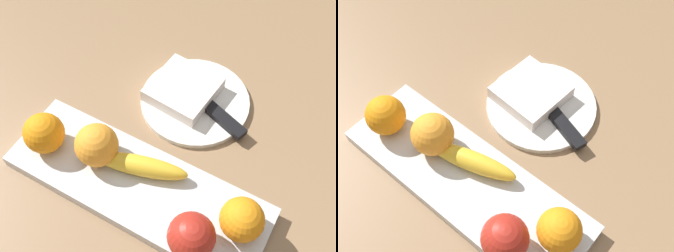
{
  "view_description": "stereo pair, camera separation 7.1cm",
  "coord_description": "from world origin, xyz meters",
  "views": [
    {
      "loc": [
        -0.16,
        0.21,
        0.64
      ],
      "look_at": [
        0.04,
        -0.14,
        0.05
      ],
      "focal_mm": 45.23,
      "sensor_mm": 36.0,
      "label": 1
    },
    {
      "loc": [
        -0.22,
        0.17,
        0.64
      ],
      "look_at": [
        0.04,
        -0.14,
        0.05
      ],
      "focal_mm": 45.23,
      "sensor_mm": 36.0,
      "label": 2
    }
  ],
  "objects": [
    {
      "name": "ground_plane",
      "position": [
        0.0,
        0.0,
        0.0
      ],
      "size": [
        2.4,
        2.4,
        0.0
      ],
      "primitive_type": "plane",
      "color": "#92704E"
    },
    {
      "name": "fruit_tray",
      "position": [
        0.04,
        -0.03,
        0.01
      ],
      "size": [
        0.44,
        0.15,
        0.02
      ],
      "primitive_type": "cube",
      "color": "silver",
      "rests_on": "ground_plane"
    },
    {
      "name": "apple",
      "position": [
        -0.09,
        0.01,
        0.06
      ],
      "size": [
        0.07,
        0.07,
        0.07
      ],
      "primitive_type": "sphere",
      "color": "#B0271C",
      "rests_on": "fruit_tray"
    },
    {
      "name": "banana",
      "position": [
        0.04,
        -0.06,
        0.04
      ],
      "size": [
        0.16,
        0.08,
        0.03
      ],
      "primitive_type": "ellipsoid",
      "rotation": [
        0.0,
        0.0,
        0.28
      ],
      "color": "yellow",
      "rests_on": "fruit_tray"
    },
    {
      "name": "orange_near_apple",
      "position": [
        0.12,
        -0.05,
        0.06
      ],
      "size": [
        0.07,
        0.07,
        0.07
      ],
      "primitive_type": "sphere",
      "color": "orange",
      "rests_on": "fruit_tray"
    },
    {
      "name": "orange_near_banana",
      "position": [
        -0.14,
        -0.05,
        0.06
      ],
      "size": [
        0.07,
        0.07,
        0.07
      ],
      "primitive_type": "sphere",
      "color": "orange",
      "rests_on": "fruit_tray"
    },
    {
      "name": "orange_center",
      "position": [
        0.21,
        -0.02,
        0.06
      ],
      "size": [
        0.07,
        0.07,
        0.07
      ],
      "primitive_type": "sphere",
      "color": "orange",
      "rests_on": "fruit_tray"
    },
    {
      "name": "dinner_plate",
      "position": [
        0.04,
        -0.24,
        0.01
      ],
      "size": [
        0.21,
        0.21,
        0.01
      ],
      "primitive_type": "cylinder",
      "color": "white",
      "rests_on": "ground_plane"
    },
    {
      "name": "folded_napkin",
      "position": [
        0.06,
        -0.24,
        0.02
      ],
      "size": [
        0.12,
        0.12,
        0.03
      ],
      "primitive_type": "cube",
      "rotation": [
        0.0,
        0.0,
        -0.09
      ],
      "color": "white",
      "rests_on": "dinner_plate"
    },
    {
      "name": "knife",
      "position": [
        -0.02,
        -0.23,
        0.02
      ],
      "size": [
        0.18,
        0.08,
        0.01
      ],
      "rotation": [
        0.0,
        0.0,
        -0.34
      ],
      "color": "silver",
      "rests_on": "dinner_plate"
    }
  ]
}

